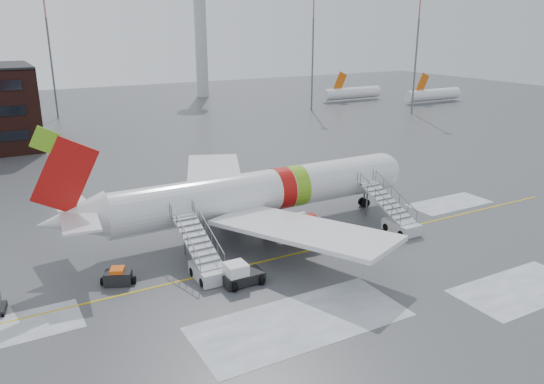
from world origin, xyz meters
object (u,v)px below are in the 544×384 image
airliner (252,194)px  airstair_aft (205,262)px  pushback_tug (240,275)px  baggage_tractor (118,277)px  airstair_fwd (396,219)px

airliner → airstair_aft: (-7.37, -6.54, -2.35)m
airstair_aft → pushback_tug: size_ratio=2.58×
pushback_tug → baggage_tractor: size_ratio=1.14×
pushback_tug → airliner: bearing=58.2°
airliner → baggage_tractor: (-13.44, -4.90, -2.87)m
baggage_tractor → airstair_fwd: bearing=-3.8°
airstair_aft → airliner: bearing=41.6°
pushback_tug → airstair_fwd: bearing=8.8°
airliner → baggage_tractor: size_ratio=13.35×
airstair_aft → pushback_tug: 3.15m
airliner → airstair_fwd: size_ratio=4.55×
airstair_aft → baggage_tractor: size_ratio=2.93×
pushback_tug → baggage_tractor: bearing=151.1°
airliner → airstair_aft: bearing=-138.4°
airstair_fwd → airliner: bearing=150.2°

